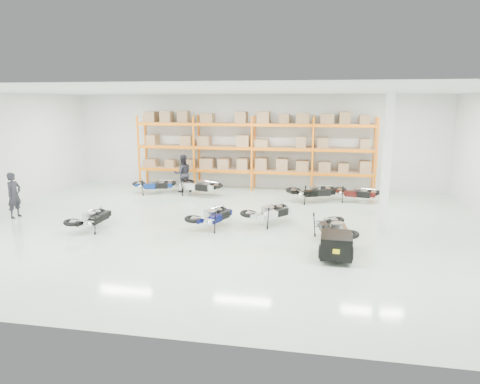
% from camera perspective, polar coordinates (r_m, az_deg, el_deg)
% --- Properties ---
extents(room, '(18.00, 18.00, 18.00)m').
position_cam_1_polar(room, '(14.09, -2.17, 4.12)').
color(room, '#B6CBB9').
rests_on(room, ground).
extents(pallet_rack, '(11.28, 0.98, 3.62)m').
position_cam_1_polar(pallet_rack, '(20.39, 1.77, 6.61)').
color(pallet_rack, orange).
rests_on(pallet_rack, ground).
extents(structural_column, '(0.25, 0.25, 4.50)m').
position_cam_1_polar(structural_column, '(14.42, 18.95, 3.65)').
color(structural_column, white).
rests_on(structural_column, ground).
extents(moto_blue_centre, '(1.46, 1.93, 1.12)m').
position_cam_1_polar(moto_blue_centre, '(14.37, -3.77, -2.75)').
color(moto_blue_centre, '#070B48').
rests_on(moto_blue_centre, ground).
extents(moto_silver_left, '(1.81, 1.92, 1.14)m').
position_cam_1_polar(moto_silver_left, '(14.81, 3.87, -2.25)').
color(moto_silver_left, silver).
rests_on(moto_silver_left, ground).
extents(moto_black_far_left, '(0.98, 1.73, 1.08)m').
position_cam_1_polar(moto_black_far_left, '(14.98, -19.26, -2.88)').
color(moto_black_far_left, black).
rests_on(moto_black_far_left, ground).
extents(moto_touring_right, '(1.27, 1.95, 1.16)m').
position_cam_1_polar(moto_touring_right, '(13.26, 12.47, -4.21)').
color(moto_touring_right, black).
rests_on(moto_touring_right, ground).
extents(trailer, '(0.91, 1.72, 0.72)m').
position_cam_1_polar(trailer, '(11.77, 12.69, -6.96)').
color(trailer, black).
rests_on(trailer, ground).
extents(moto_back_a, '(1.90, 1.33, 1.11)m').
position_cam_1_polar(moto_back_a, '(20.06, -11.38, 1.29)').
color(moto_back_a, navy).
rests_on(moto_back_a, ground).
extents(moto_back_b, '(2.12, 1.55, 1.23)m').
position_cam_1_polar(moto_back_b, '(19.34, -5.56, 1.25)').
color(moto_back_b, silver).
rests_on(moto_back_b, ground).
extents(moto_back_c, '(2.11, 1.58, 1.23)m').
position_cam_1_polar(moto_back_c, '(18.27, 9.68, 0.48)').
color(moto_back_c, black).
rests_on(moto_back_c, ground).
extents(moto_back_d, '(1.83, 1.18, 1.10)m').
position_cam_1_polar(moto_back_d, '(18.67, 15.21, 0.28)').
color(moto_back_d, '#3B0C0B').
rests_on(moto_back_d, ground).
extents(person_left, '(0.47, 0.65, 1.67)m').
position_cam_1_polar(person_left, '(17.60, -27.90, -0.36)').
color(person_left, black).
rests_on(person_left, ground).
extents(person_back, '(1.06, 0.98, 1.75)m').
position_cam_1_polar(person_back, '(20.13, -7.63, 2.47)').
color(person_back, black).
rests_on(person_back, ground).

